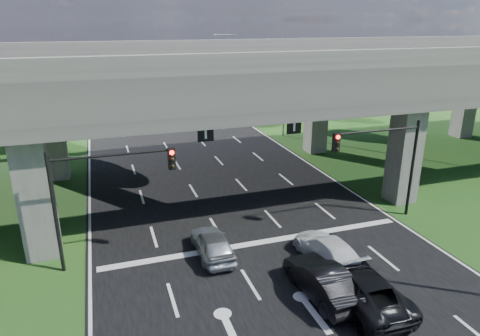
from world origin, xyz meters
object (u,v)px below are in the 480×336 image
car_dark (322,280)px  streetlight_far (281,80)px  car_silver (212,243)px  signal_left (102,185)px  signal_right (384,154)px  car_trailing (361,287)px  car_white (328,250)px  streetlight_beyond (233,65)px

car_dark → streetlight_far: bearing=-113.0°
car_silver → signal_left: bearing=-11.2°
signal_right → car_dark: signal_right is taller
streetlight_far → car_trailing: size_ratio=1.89×
car_white → streetlight_beyond: bearing=-104.1°
signal_left → car_white: bearing=-18.0°
streetlight_far → car_trailing: bearing=-106.4°
streetlight_beyond → car_trailing: streetlight_beyond is taller
signal_right → signal_left: (-15.65, 0.00, 0.00)m
streetlight_beyond → car_silver: bearing=-109.2°
streetlight_far → car_dark: bearing=-109.7°
signal_left → streetlight_far: streetlight_far is taller
signal_right → streetlight_beyond: streetlight_beyond is taller
streetlight_beyond → car_silver: size_ratio=2.45×
signal_left → car_trailing: 12.54m
streetlight_beyond → car_trailing: bearing=-100.4°
streetlight_beyond → car_silver: (-12.88, -37.00, -5.12)m
car_silver → car_white: size_ratio=0.88×
streetlight_far → signal_left: bearing=-131.8°
streetlight_beyond → streetlight_far: bearing=-90.0°
signal_left → car_dark: 10.96m
car_dark → signal_left: bearing=-36.5°
car_silver → streetlight_far: bearing=-122.1°
signal_right → car_white: 7.19m
signal_right → streetlight_far: bearing=83.5°
streetlight_far → car_dark: size_ratio=2.20×
signal_left → streetlight_beyond: (17.92, 36.06, 1.66)m
signal_right → streetlight_far: (2.27, 20.06, 1.66)m
signal_right → streetlight_far: streetlight_far is taller
car_trailing → car_white: bearing=-92.9°
car_silver → car_white: 5.81m
streetlight_beyond → car_white: (-7.60, -39.41, -5.14)m
streetlight_far → streetlight_beyond: bearing=90.0°
car_silver → car_trailing: 7.61m
signal_right → streetlight_beyond: size_ratio=0.60×
streetlight_far → car_trailing: streetlight_far is taller
signal_left → car_trailing: bearing=-33.5°
signal_left → car_white: signal_left is taller
car_silver → car_trailing: car_trailing is taller
car_silver → car_trailing: (5.02, -5.72, 0.04)m
car_silver → car_dark: size_ratio=0.90×
car_trailing → car_silver: bearing=-47.0°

